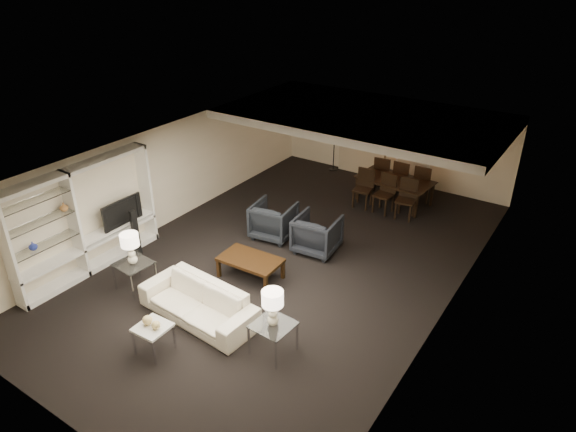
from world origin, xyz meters
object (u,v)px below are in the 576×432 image
Objects in this scene: sofa at (198,302)px; armchair_right at (317,234)px; floor_lamp at (334,141)px; pendant_light at (374,137)px; coffee_table at (251,268)px; vase_amber at (64,207)px; chair_nm at (384,194)px; dining_table at (393,191)px; television at (119,211)px; chair_fl at (383,173)px; floor_speaker at (136,233)px; side_table_left at (135,276)px; armchair_left at (274,220)px; table_lamp_right at (273,308)px; chair_fr at (424,183)px; vase_blue at (33,246)px; chair_nl at (363,189)px; marble_table at (154,339)px; chair_nr at (406,200)px; table_lamp_left at (131,249)px; side_table_right at (273,338)px; chair_fm at (403,178)px.

sofa is 3.36m from armchair_right.
floor_lamp reaches higher than armchair_right.
pendant_light is 0.41× the size of coffee_table.
chair_nm is at bearing 57.22° from vase_amber.
chair_nm is at bearing 84.12° from sofa.
pendant_light is at bearing 166.33° from chair_nm.
television is at bearing -119.46° from dining_table.
chair_fl is 0.55× the size of floor_lamp.
sofa is at bearing -5.59° from floor_speaker.
side_table_left is (-1.70, -1.60, 0.07)m from coffee_table.
armchair_left is 3.16m from floor_speaker.
armchair_right is (0.02, -2.80, -1.49)m from pendant_light.
chair_fl is at bearing 90.59° from sofa.
chair_fr is at bearing 90.47° from table_lamp_right.
vase_blue is (-0.03, -2.01, 0.10)m from television.
chair_nl is 1.00× the size of chair_nm.
sofa is 4.37× the size of marble_table.
side_table_left is (-2.30, -3.30, -0.14)m from armchair_right.
floor_speaker is 6.62m from chair_nr.
pendant_light is 8.16m from vase_blue.
chair_nr is at bearing 90.57° from table_lamp_right.
armchair_left is at bearing 71.57° from table_lamp_left.
side_table_right is 0.62× the size of chair_fr.
vase_blue reaches higher than chair_nl.
armchair_right is 0.93× the size of chair_nl.
pendant_light is 3.17m from armchair_right.
dining_table is (-0.66, 6.58, -0.58)m from table_lamp_right.
coffee_table is 5.09m from dining_table.
vase_amber is 0.17× the size of chair_fm.
floor_speaker is at bearing 168.41° from table_lamp_right.
armchair_left is 4.59m from vase_amber.
armchair_right is (0.60, 3.30, 0.09)m from sofa.
floor_lamp is at bearing -10.88° from chair_fm.
side_table_right is 0.57× the size of floor_speaker.
pendant_light is 6.28m from table_lamp_right.
chair_nl reaches higher than side_table_left.
chair_nm is at bearing -19.45° from pendant_light.
table_lamp_left is 3.85× the size of vase_blue.
table_lamp_right is 2.13m from marble_table.
pendant_light is 7.41m from marble_table.
pendant_light is at bearing 71.33° from floor_speaker.
dining_table is at bearing 78.20° from coffee_table.
dining_table is at bearing 95.78° from chair_nm.
dining_table is (2.74, 6.58, 0.05)m from side_table_left.
chair_nr is 1.00× the size of chair_fm.
table_lamp_left is (0.00, 0.00, 0.63)m from side_table_left.
chair_fl is at bearing 138.36° from dining_table.
table_lamp_left reaches higher than marble_table.
side_table_right is at bearing -79.56° from pendant_light.
dining_table is at bearing 67.40° from table_lamp_left.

